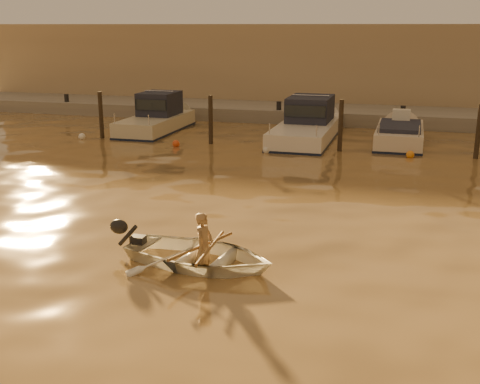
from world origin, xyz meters
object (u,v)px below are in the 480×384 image
(person, at_px, (204,247))
(waterfront_building, at_px, (372,67))
(dinghy, at_px, (200,255))
(moored_boat_2, at_px, (307,125))
(moored_boat_1, at_px, (155,118))
(moored_boat_3, at_px, (399,138))

(person, relative_size, waterfront_building, 0.03)
(dinghy, relative_size, waterfront_building, 0.07)
(dinghy, distance_m, person, 0.23)
(person, xyz_separation_m, moored_boat_2, (-0.42, 14.63, 0.21))
(dinghy, bearing_deg, moored_boat_2, 9.27)
(moored_boat_2, bearing_deg, dinghy, -88.75)
(person, height_order, moored_boat_2, moored_boat_2)
(waterfront_building, bearing_deg, moored_boat_2, -99.66)
(moored_boat_1, bearing_deg, moored_boat_2, 0.00)
(moored_boat_1, height_order, waterfront_building, waterfront_building)
(dinghy, distance_m, moored_boat_1, 16.38)
(dinghy, height_order, moored_boat_3, moored_boat_3)
(dinghy, xyz_separation_m, waterfront_building, (1.55, 25.62, 2.19))
(dinghy, bearing_deg, moored_boat_3, -5.61)
(moored_boat_3, bearing_deg, moored_boat_2, 180.00)
(moored_boat_3, bearing_deg, dinghy, -103.63)
(dinghy, relative_size, moored_boat_3, 0.59)
(dinghy, height_order, person, person)
(person, height_order, moored_boat_3, person)
(dinghy, relative_size, person, 2.22)
(moored_boat_2, relative_size, moored_boat_3, 1.40)
(waterfront_building, bearing_deg, moored_boat_1, -129.07)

